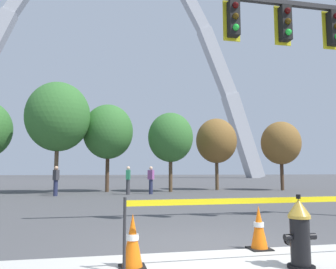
{
  "coord_description": "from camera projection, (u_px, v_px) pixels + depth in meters",
  "views": [
    {
      "loc": [
        -1.97,
        -5.61,
        1.31
      ],
      "look_at": [
        0.22,
        5.0,
        2.5
      ],
      "focal_mm": 35.8,
      "sensor_mm": 36.0,
      "label": 1
    }
  ],
  "objects": [
    {
      "name": "ground_plane",
      "position": [
        215.0,
        248.0,
        5.72
      ],
      "size": [
        240.0,
        240.0,
        0.0
      ],
      "primitive_type": "plane",
      "color": "#474749"
    },
    {
      "name": "fire_hydrant",
      "position": [
        299.0,
        233.0,
        4.55
      ],
      "size": [
        0.46,
        0.48,
        0.99
      ],
      "color": "black",
      "rests_on": "ground"
    },
    {
      "name": "caution_tape_barrier",
      "position": [
        278.0,
        217.0,
        4.82
      ],
      "size": [
        4.45,
        0.15,
        0.97
      ],
      "color": "#232326",
      "rests_on": "ground"
    },
    {
      "name": "traffic_cone_by_hydrant",
      "position": [
        259.0,
        228.0,
        5.63
      ],
      "size": [
        0.36,
        0.36,
        0.73
      ],
      "color": "black",
      "rests_on": "ground"
    },
    {
      "name": "traffic_cone_mid_sidewalk",
      "position": [
        133.0,
        241.0,
        4.55
      ],
      "size": [
        0.36,
        0.36,
        0.73
      ],
      "color": "black",
      "rests_on": "ground"
    },
    {
      "name": "monument_arch",
      "position": [
        112.0,
        59.0,
        63.28
      ],
      "size": [
        60.26,
        2.78,
        50.75
      ],
      "color": "#B2B5BC",
      "rests_on": "ground"
    },
    {
      "name": "tree_left_mid",
      "position": [
        58.0,
        117.0,
        20.31
      ],
      "size": [
        3.84,
        3.84,
        6.72
      ],
      "color": "brown",
      "rests_on": "ground"
    },
    {
      "name": "tree_center_left",
      "position": [
        108.0,
        132.0,
        21.78
      ],
      "size": [
        3.23,
        3.23,
        5.65
      ],
      "color": "#473323",
      "rests_on": "ground"
    },
    {
      "name": "tree_center_right",
      "position": [
        171.0,
        137.0,
        21.76
      ],
      "size": [
        2.92,
        2.92,
        5.11
      ],
      "color": "brown",
      "rests_on": "ground"
    },
    {
      "name": "tree_right_mid",
      "position": [
        216.0,
        141.0,
        23.93
      ],
      "size": [
        2.9,
        2.9,
        5.08
      ],
      "color": "brown",
      "rests_on": "ground"
    },
    {
      "name": "tree_far_right",
      "position": [
        281.0,
        143.0,
        23.48
      ],
      "size": [
        2.74,
        2.74,
        4.8
      ],
      "color": "#473323",
      "rests_on": "ground"
    },
    {
      "name": "pedestrian_walking_left",
      "position": [
        56.0,
        180.0,
        19.04
      ],
      "size": [
        0.37,
        0.25,
        1.59
      ],
      "color": "brown",
      "rests_on": "ground"
    },
    {
      "name": "pedestrian_standing_center",
      "position": [
        56.0,
        181.0,
        17.82
      ],
      "size": [
        0.37,
        0.39,
        1.59
      ],
      "color": "#232847",
      "rests_on": "ground"
    },
    {
      "name": "pedestrian_walking_right",
      "position": [
        128.0,
        180.0,
        18.94
      ],
      "size": [
        0.29,
        0.38,
        1.59
      ],
      "color": "#38383D",
      "rests_on": "ground"
    },
    {
      "name": "pedestrian_near_trees",
      "position": [
        151.0,
        180.0,
        19.29
      ],
      "size": [
        0.38,
        0.38,
        1.59
      ],
      "color": "#232847",
      "rests_on": "ground"
    }
  ]
}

